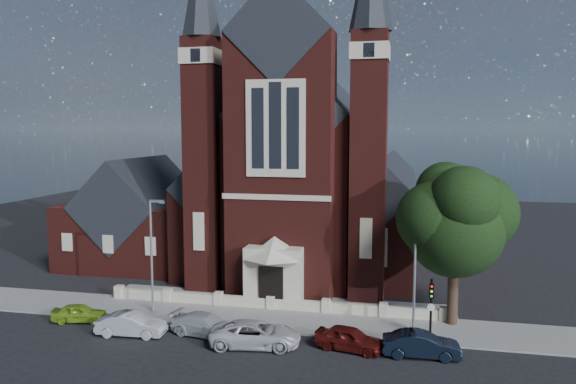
{
  "coord_description": "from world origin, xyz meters",
  "views": [
    {
      "loc": [
        9.67,
        -31.51,
        12.96
      ],
      "look_at": [
        0.03,
        12.0,
        7.95
      ],
      "focal_mm": 35.0,
      "sensor_mm": 36.0,
      "label": 1
    }
  ],
  "objects_px": {
    "street_tree": "(457,223)",
    "traffic_signal": "(431,302)",
    "car_silver_b": "(206,325)",
    "car_white_suv": "(255,334)",
    "car_dark_red": "(349,338)",
    "car_lime_van": "(79,313)",
    "car_navy": "(421,345)",
    "parish_hall": "(141,221)",
    "church": "(312,178)",
    "street_lamp_right": "(416,263)",
    "car_silver_a": "(131,324)",
    "street_lamp_left": "(152,249)"
  },
  "relations": [
    {
      "from": "car_silver_b",
      "to": "street_tree",
      "type": "bearing_deg",
      "value": -59.73
    },
    {
      "from": "church",
      "to": "car_lime_van",
      "type": "xyz_separation_m",
      "value": [
        -12.03,
        -21.7,
        -7.57
      ]
    },
    {
      "from": "car_lime_van",
      "to": "car_silver_b",
      "type": "relative_size",
      "value": 0.76
    },
    {
      "from": "street_lamp_left",
      "to": "car_dark_red",
      "type": "bearing_deg",
      "value": -14.49
    },
    {
      "from": "car_lime_van",
      "to": "car_silver_a",
      "type": "distance_m",
      "value": 4.92
    },
    {
      "from": "street_lamp_right",
      "to": "car_silver_a",
      "type": "relative_size",
      "value": 1.85
    },
    {
      "from": "church",
      "to": "car_navy",
      "type": "height_order",
      "value": "church"
    },
    {
      "from": "car_dark_red",
      "to": "car_navy",
      "type": "xyz_separation_m",
      "value": [
        4.12,
        -0.12,
        0.02
      ]
    },
    {
      "from": "parish_hall",
      "to": "car_navy",
      "type": "xyz_separation_m",
      "value": [
        26.44,
        -17.8,
        -3.28
      ]
    },
    {
      "from": "church",
      "to": "street_lamp_right",
      "type": "distance_m",
      "value": 21.76
    },
    {
      "from": "car_white_suv",
      "to": "church",
      "type": "bearing_deg",
      "value": -6.46
    },
    {
      "from": "parish_hall",
      "to": "car_dark_red",
      "type": "relative_size",
      "value": 2.95
    },
    {
      "from": "street_tree",
      "to": "traffic_signal",
      "type": "bearing_deg",
      "value": -115.95
    },
    {
      "from": "car_white_suv",
      "to": "car_dark_red",
      "type": "bearing_deg",
      "value": -91.72
    },
    {
      "from": "parish_hall",
      "to": "street_tree",
      "type": "xyz_separation_m",
      "value": [
        28.6,
        -12.29,
        2.95
      ]
    },
    {
      "from": "car_silver_a",
      "to": "car_white_suv",
      "type": "relative_size",
      "value": 0.8
    },
    {
      "from": "street_tree",
      "to": "street_lamp_left",
      "type": "height_order",
      "value": "street_tree"
    },
    {
      "from": "street_tree",
      "to": "street_lamp_right",
      "type": "xyz_separation_m",
      "value": [
        -2.51,
        -1.71,
        -2.36
      ]
    },
    {
      "from": "street_tree",
      "to": "car_navy",
      "type": "bearing_deg",
      "value": -111.36
    },
    {
      "from": "car_dark_red",
      "to": "street_tree",
      "type": "bearing_deg",
      "value": -36.72
    },
    {
      "from": "church",
      "to": "car_white_suv",
      "type": "distance_m",
      "value": 24.44
    },
    {
      "from": "car_white_suv",
      "to": "traffic_signal",
      "type": "bearing_deg",
      "value": -83.3
    },
    {
      "from": "car_silver_b",
      "to": "car_white_suv",
      "type": "distance_m",
      "value": 3.66
    },
    {
      "from": "church",
      "to": "car_dark_red",
      "type": "xyz_separation_m",
      "value": [
        6.32,
        -22.62,
        -7.48
      ]
    },
    {
      "from": "parish_hall",
      "to": "car_navy",
      "type": "relative_size",
      "value": 2.77
    },
    {
      "from": "car_lime_van",
      "to": "car_white_suv",
      "type": "xyz_separation_m",
      "value": [
        12.79,
        -1.57,
        0.14
      ]
    },
    {
      "from": "street_lamp_right",
      "to": "traffic_signal",
      "type": "relative_size",
      "value": 2.02
    },
    {
      "from": "traffic_signal",
      "to": "car_silver_b",
      "type": "height_order",
      "value": "traffic_signal"
    },
    {
      "from": "street_lamp_right",
      "to": "car_silver_a",
      "type": "height_order",
      "value": "street_lamp_right"
    },
    {
      "from": "car_silver_a",
      "to": "street_lamp_right",
      "type": "bearing_deg",
      "value": -80.85
    },
    {
      "from": "parish_hall",
      "to": "street_lamp_right",
      "type": "height_order",
      "value": "parish_hall"
    },
    {
      "from": "car_dark_red",
      "to": "parish_hall",
      "type": "bearing_deg",
      "value": 64.25
    },
    {
      "from": "church",
      "to": "car_silver_a",
      "type": "relative_size",
      "value": 8.0
    },
    {
      "from": "street_tree",
      "to": "car_white_suv",
      "type": "xyz_separation_m",
      "value": [
        -11.83,
        -6.03,
        -6.2
      ]
    },
    {
      "from": "traffic_signal",
      "to": "car_lime_van",
      "type": "relative_size",
      "value": 1.11
    },
    {
      "from": "car_lime_van",
      "to": "car_silver_b",
      "type": "height_order",
      "value": "car_silver_b"
    },
    {
      "from": "car_dark_red",
      "to": "car_white_suv",
      "type": "bearing_deg",
      "value": 109.25
    },
    {
      "from": "car_lime_van",
      "to": "car_navy",
      "type": "xyz_separation_m",
      "value": [
        22.47,
        -1.05,
        0.11
      ]
    },
    {
      "from": "traffic_signal",
      "to": "car_navy",
      "type": "height_order",
      "value": "traffic_signal"
    },
    {
      "from": "street_lamp_right",
      "to": "car_white_suv",
      "type": "relative_size",
      "value": 1.49
    },
    {
      "from": "car_silver_b",
      "to": "car_dark_red",
      "type": "height_order",
      "value": "car_dark_red"
    },
    {
      "from": "parish_hall",
      "to": "car_white_suv",
      "type": "xyz_separation_m",
      "value": [
        16.76,
        -18.32,
        -3.25
      ]
    },
    {
      "from": "street_tree",
      "to": "car_white_suv",
      "type": "relative_size",
      "value": 1.97
    },
    {
      "from": "street_lamp_left",
      "to": "car_lime_van",
      "type": "distance_m",
      "value": 6.36
    },
    {
      "from": "street_lamp_right",
      "to": "traffic_signal",
      "type": "bearing_deg",
      "value": -59.99
    },
    {
      "from": "parish_hall",
      "to": "street_lamp_left",
      "type": "bearing_deg",
      "value": -59.98
    },
    {
      "from": "car_lime_van",
      "to": "car_navy",
      "type": "height_order",
      "value": "car_navy"
    },
    {
      "from": "car_dark_red",
      "to": "traffic_signal",
      "type": "bearing_deg",
      "value": -53.15
    },
    {
      "from": "church",
      "to": "car_navy",
      "type": "distance_m",
      "value": 26.11
    },
    {
      "from": "church",
      "to": "parish_hall",
      "type": "relative_size",
      "value": 2.86
    }
  ]
}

